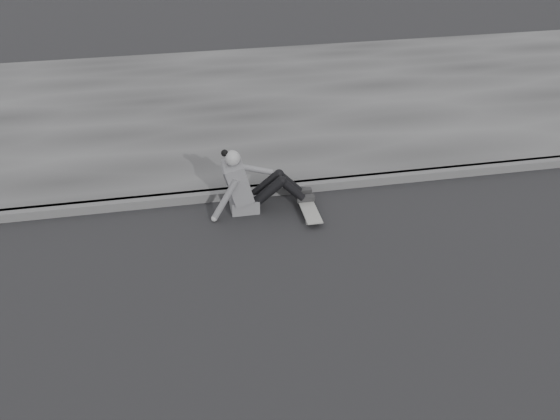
# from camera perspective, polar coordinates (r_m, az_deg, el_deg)

# --- Properties ---
(ground) EXTENTS (80.00, 80.00, 0.00)m
(ground) POSITION_cam_1_polar(r_m,az_deg,el_deg) (7.13, 19.04, -7.38)
(ground) COLOR black
(ground) RESTS_ON ground
(curb) EXTENTS (24.00, 0.16, 0.12)m
(curb) POSITION_cam_1_polar(r_m,az_deg,el_deg) (9.00, 11.64, 3.04)
(curb) COLOR #4A4A4A
(curb) RESTS_ON ground
(sidewalk) EXTENTS (24.00, 6.00, 0.12)m
(sidewalk) POSITION_cam_1_polar(r_m,az_deg,el_deg) (11.56, 6.23, 10.20)
(sidewalk) COLOR #383838
(sidewalk) RESTS_ON ground
(skateboard) EXTENTS (0.20, 0.78, 0.09)m
(skateboard) POSITION_cam_1_polar(r_m,az_deg,el_deg) (8.06, 2.60, 0.18)
(skateboard) COLOR #A2A29D
(skateboard) RESTS_ON ground
(seated_woman) EXTENTS (1.38, 0.46, 0.88)m
(seated_woman) POSITION_cam_1_polar(r_m,az_deg,el_deg) (8.00, -2.88, 2.32)
(seated_woman) COLOR #59595B
(seated_woman) RESTS_ON ground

